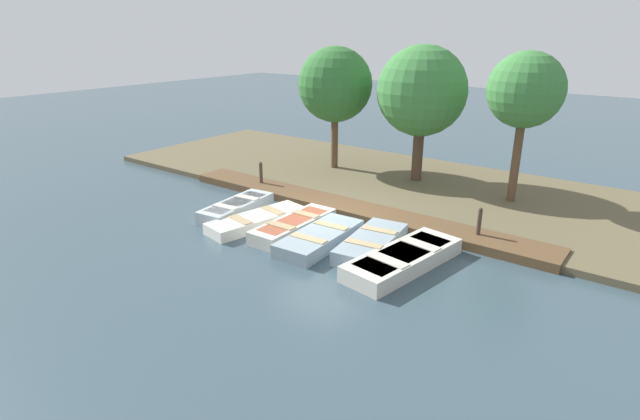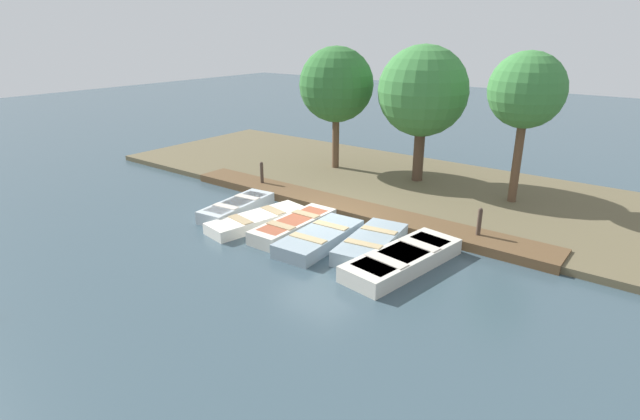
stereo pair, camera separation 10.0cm
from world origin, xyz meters
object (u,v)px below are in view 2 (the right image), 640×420
(rowboat_0, at_px, (237,207))
(rowboat_2, at_px, (294,226))
(mooring_post_far, at_px, (479,226))
(park_tree_left, at_px, (423,92))
(park_tree_center, at_px, (527,91))
(rowboat_5, at_px, (403,259))
(rowboat_3, at_px, (320,238))
(park_tree_far_left, at_px, (336,85))
(rowboat_4, at_px, (371,244))
(mooring_post_near, at_px, (262,176))
(rowboat_1, at_px, (257,220))

(rowboat_0, bearing_deg, rowboat_2, 81.24)
(mooring_post_far, height_order, park_tree_left, park_tree_left)
(park_tree_center, bearing_deg, rowboat_5, -6.74)
(rowboat_0, bearing_deg, rowboat_3, 78.20)
(mooring_post_far, distance_m, park_tree_far_left, 8.89)
(rowboat_5, distance_m, mooring_post_far, 2.78)
(rowboat_4, xyz_separation_m, mooring_post_near, (-2.24, -6.16, 0.32))
(rowboat_3, distance_m, mooring_post_far, 4.45)
(mooring_post_near, relative_size, park_tree_center, 0.21)
(rowboat_1, height_order, rowboat_5, rowboat_5)
(rowboat_4, bearing_deg, park_tree_left, -172.04)
(mooring_post_near, distance_m, mooring_post_far, 8.27)
(rowboat_4, bearing_deg, rowboat_1, -90.48)
(rowboat_2, xyz_separation_m, park_tree_center, (-6.19, 4.41, 3.63))
(park_tree_far_left, distance_m, park_tree_left, 3.62)
(rowboat_2, bearing_deg, mooring_post_near, -125.15)
(rowboat_5, relative_size, park_tree_far_left, 0.73)
(rowboat_0, distance_m, rowboat_1, 1.30)
(rowboat_1, distance_m, park_tree_left, 7.79)
(park_tree_far_left, bearing_deg, rowboat_1, 14.30)
(rowboat_3, bearing_deg, rowboat_2, -104.92)
(rowboat_1, bearing_deg, park_tree_left, 174.73)
(rowboat_3, distance_m, rowboat_4, 1.46)
(park_tree_center, bearing_deg, mooring_post_far, 3.45)
(rowboat_3, relative_size, mooring_post_near, 2.81)
(rowboat_5, xyz_separation_m, park_tree_left, (-6.60, -2.95, 3.32))
(rowboat_5, height_order, park_tree_left, park_tree_left)
(park_tree_left, distance_m, park_tree_center, 3.71)
(rowboat_5, xyz_separation_m, mooring_post_far, (-2.59, 0.96, 0.32))
(rowboat_0, xyz_separation_m, mooring_post_near, (-2.39, -1.13, 0.32))
(rowboat_3, height_order, rowboat_5, rowboat_5)
(rowboat_4, height_order, park_tree_center, park_tree_center)
(rowboat_2, relative_size, mooring_post_far, 2.86)
(rowboat_4, relative_size, park_tree_center, 0.57)
(rowboat_5, height_order, mooring_post_far, mooring_post_far)
(mooring_post_far, bearing_deg, rowboat_2, -61.69)
(rowboat_1, height_order, park_tree_far_left, park_tree_far_left)
(park_tree_center, bearing_deg, park_tree_far_left, -89.69)
(mooring_post_near, relative_size, park_tree_far_left, 0.21)
(rowboat_3, bearing_deg, park_tree_center, 150.20)
(rowboat_0, height_order, rowboat_4, rowboat_4)
(rowboat_5, distance_m, park_tree_center, 7.29)
(rowboat_1, distance_m, rowboat_2, 1.28)
(rowboat_0, relative_size, rowboat_2, 0.95)
(rowboat_0, height_order, rowboat_5, rowboat_5)
(rowboat_2, bearing_deg, mooring_post_far, 117.60)
(rowboat_2, distance_m, mooring_post_far, 5.27)
(rowboat_1, bearing_deg, rowboat_4, 108.64)
(rowboat_0, height_order, mooring_post_far, mooring_post_far)
(park_tree_left, bearing_deg, rowboat_3, 3.61)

